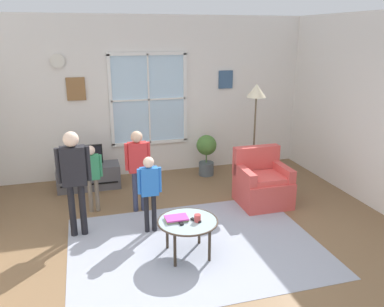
% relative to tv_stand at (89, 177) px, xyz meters
% --- Properties ---
extents(ground_plane, '(6.54, 6.80, 0.02)m').
position_rel_tv_stand_xyz_m(ground_plane, '(1.23, -2.57, -0.22)').
color(ground_plane, brown).
extents(back_wall, '(5.94, 0.17, 2.92)m').
position_rel_tv_stand_xyz_m(back_wall, '(1.22, 0.58, 1.25)').
color(back_wall, silver).
rests_on(back_wall, ground_plane).
extents(area_rug, '(3.13, 2.37, 0.01)m').
position_rel_tv_stand_xyz_m(area_rug, '(1.23, -2.38, -0.20)').
color(area_rug, '#999EAD').
rests_on(area_rug, ground_plane).
extents(tv_stand, '(1.06, 0.44, 0.42)m').
position_rel_tv_stand_xyz_m(tv_stand, '(0.00, 0.00, 0.00)').
color(tv_stand, '#4C4C51').
rests_on(tv_stand, ground_plane).
extents(television, '(0.52, 0.08, 0.36)m').
position_rel_tv_stand_xyz_m(television, '(0.00, -0.00, 0.40)').
color(television, '#4C4C4C').
rests_on(television, tv_stand).
extents(armchair, '(0.76, 0.74, 0.87)m').
position_rel_tv_stand_xyz_m(armchair, '(2.63, -1.40, 0.12)').
color(armchair, '#D14C47').
rests_on(armchair, ground_plane).
extents(coffee_table, '(0.74, 0.74, 0.46)m').
position_rel_tv_stand_xyz_m(coffee_table, '(1.09, -2.55, 0.22)').
color(coffee_table, '#99B2B7').
rests_on(coffee_table, ground_plane).
extents(book_stack, '(0.27, 0.19, 0.04)m').
position_rel_tv_stand_xyz_m(book_stack, '(0.97, -2.50, 0.27)').
color(book_stack, '#9CBE6F').
rests_on(book_stack, coffee_table).
extents(cup, '(0.08, 0.08, 0.09)m').
position_rel_tv_stand_xyz_m(cup, '(1.20, -2.60, 0.29)').
color(cup, '#BF3F3F').
rests_on(cup, coffee_table).
extents(remote_near_books, '(0.05, 0.14, 0.02)m').
position_rel_tv_stand_xyz_m(remote_near_books, '(0.99, -2.58, 0.26)').
color(remote_near_books, black).
rests_on(remote_near_books, coffee_table).
extents(remote_near_cup, '(0.11, 0.14, 0.02)m').
position_rel_tv_stand_xyz_m(remote_near_cup, '(1.19, -2.58, 0.26)').
color(remote_near_cup, black).
rests_on(remote_near_cup, coffee_table).
extents(person_red_shirt, '(0.38, 0.17, 1.25)m').
position_rel_tv_stand_xyz_m(person_red_shirt, '(0.71, -1.15, 0.58)').
color(person_red_shirt, '#333851').
rests_on(person_red_shirt, ground_plane).
extents(person_black_shirt, '(0.43, 0.20, 1.43)m').
position_rel_tv_stand_xyz_m(person_black_shirt, '(-0.18, -1.68, 0.69)').
color(person_black_shirt, black).
rests_on(person_black_shirt, ground_plane).
extents(person_blue_shirt, '(0.32, 0.15, 1.07)m').
position_rel_tv_stand_xyz_m(person_blue_shirt, '(0.76, -1.85, 0.46)').
color(person_blue_shirt, black).
rests_on(person_blue_shirt, ground_plane).
extents(person_green_shirt, '(0.31, 0.14, 1.04)m').
position_rel_tv_stand_xyz_m(person_green_shirt, '(0.05, -0.99, 0.44)').
color(person_green_shirt, '#726656').
rests_on(person_green_shirt, ground_plane).
extents(potted_plant_by_window, '(0.38, 0.38, 0.78)m').
position_rel_tv_stand_xyz_m(potted_plant_by_window, '(2.17, 0.07, 0.26)').
color(potted_plant_by_window, '#4C565B').
rests_on(potted_plant_by_window, ground_plane).
extents(floor_lamp, '(0.32, 0.32, 1.81)m').
position_rel_tv_stand_xyz_m(floor_lamp, '(2.78, -0.71, 1.31)').
color(floor_lamp, black).
rests_on(floor_lamp, ground_plane).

